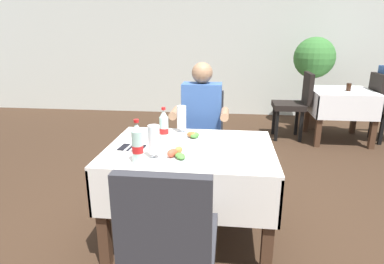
# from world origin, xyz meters

# --- Properties ---
(ground_plane) EXTENTS (11.00, 11.00, 0.00)m
(ground_plane) POSITION_xyz_m (0.00, 0.00, 0.00)
(ground_plane) COLOR #382619
(back_wall) EXTENTS (11.00, 0.12, 2.81)m
(back_wall) POSITION_xyz_m (0.00, 4.00, 1.40)
(back_wall) COLOR silver
(back_wall) RESTS_ON ground
(main_dining_table) EXTENTS (1.18, 0.89, 0.73)m
(main_dining_table) POSITION_xyz_m (-0.05, -0.09, 0.57)
(main_dining_table) COLOR white
(main_dining_table) RESTS_ON ground
(chair_far_diner_seat) EXTENTS (0.44, 0.50, 0.97)m
(chair_far_diner_seat) POSITION_xyz_m (-0.05, 0.75, 0.55)
(chair_far_diner_seat) COLOR #2D2D33
(chair_far_diner_seat) RESTS_ON ground
(chair_near_camera_side) EXTENTS (0.44, 0.50, 0.97)m
(chair_near_camera_side) POSITION_xyz_m (-0.05, -0.92, 0.55)
(chair_near_camera_side) COLOR #2D2D33
(chair_near_camera_side) RESTS_ON ground
(seated_diner_far) EXTENTS (0.50, 0.46, 1.26)m
(seated_diner_far) POSITION_xyz_m (-0.03, 0.64, 0.71)
(seated_diner_far) COLOR #282D42
(seated_diner_far) RESTS_ON ground
(plate_near_camera) EXTENTS (0.25, 0.25, 0.06)m
(plate_near_camera) POSITION_xyz_m (-0.10, -0.30, 0.75)
(plate_near_camera) COLOR white
(plate_near_camera) RESTS_ON main_dining_table
(plate_far_diner) EXTENTS (0.22, 0.22, 0.06)m
(plate_far_diner) POSITION_xyz_m (-0.04, 0.09, 0.75)
(plate_far_diner) COLOR white
(plate_far_diner) RESTS_ON main_dining_table
(beer_glass_left) EXTENTS (0.07, 0.07, 0.22)m
(beer_glass_left) POSITION_xyz_m (-0.16, 0.26, 0.85)
(beer_glass_left) COLOR white
(beer_glass_left) RESTS_ON main_dining_table
(beer_glass_middle) EXTENTS (0.07, 0.07, 0.22)m
(beer_glass_middle) POSITION_xyz_m (-0.25, -0.32, 0.85)
(beer_glass_middle) COLOR white
(beer_glass_middle) RESTS_ON main_dining_table
(cola_bottle_primary) EXTENTS (0.07, 0.07, 0.26)m
(cola_bottle_primary) POSITION_xyz_m (-0.26, 0.01, 0.85)
(cola_bottle_primary) COLOR silver
(cola_bottle_primary) RESTS_ON main_dining_table
(cola_bottle_secondary) EXTENTS (0.07, 0.07, 0.28)m
(cola_bottle_secondary) POSITION_xyz_m (-0.33, -0.42, 0.86)
(cola_bottle_secondary) COLOR silver
(cola_bottle_secondary) RESTS_ON main_dining_table
(napkin_cutlery_set) EXTENTS (0.18, 0.19, 0.01)m
(napkin_cutlery_set) POSITION_xyz_m (-0.45, -0.16, 0.74)
(napkin_cutlery_set) COLOR black
(napkin_cutlery_set) RESTS_ON main_dining_table
(background_dining_table) EXTENTS (0.83, 0.84, 0.73)m
(background_dining_table) POSITION_xyz_m (1.79, 2.53, 0.55)
(background_dining_table) COLOR white
(background_dining_table) RESTS_ON ground
(background_chair_left) EXTENTS (0.50, 0.44, 0.97)m
(background_chair_left) POSITION_xyz_m (1.17, 2.53, 0.55)
(background_chair_left) COLOR black
(background_chair_left) RESTS_ON ground
(background_table_tumbler) EXTENTS (0.06, 0.06, 0.11)m
(background_table_tumbler) POSITION_xyz_m (1.85, 2.44, 0.79)
(background_table_tumbler) COLOR black
(background_table_tumbler) RESTS_ON background_dining_table
(potted_plant_corner) EXTENTS (0.65, 0.65, 1.45)m
(potted_plant_corner) POSITION_xyz_m (1.54, 3.23, 0.95)
(potted_plant_corner) COLOR brown
(potted_plant_corner) RESTS_ON ground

